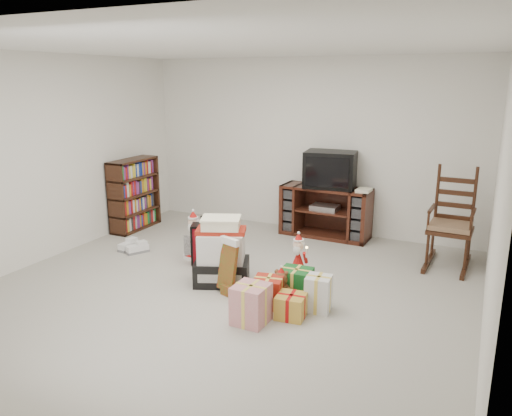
# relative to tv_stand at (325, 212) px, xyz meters

# --- Properties ---
(room) EXTENTS (5.01, 5.01, 2.51)m
(room) POSITION_rel_tv_stand_xyz_m (-0.37, -2.24, 0.89)
(room) COLOR #A4A096
(room) RESTS_ON ground
(tv_stand) EXTENTS (1.27, 0.50, 0.72)m
(tv_stand) POSITION_rel_tv_stand_xyz_m (0.00, 0.00, 0.00)
(tv_stand) COLOR #461C14
(tv_stand) RESTS_ON floor
(bookshelf) EXTENTS (0.29, 0.86, 1.06)m
(bookshelf) POSITION_rel_tv_stand_xyz_m (-2.70, -0.85, 0.15)
(bookshelf) COLOR #391B0F
(bookshelf) RESTS_ON floor
(rocking_chair) EXTENTS (0.53, 0.84, 1.24)m
(rocking_chair) POSITION_rel_tv_stand_xyz_m (1.70, -0.45, 0.06)
(rocking_chair) COLOR #391B0F
(rocking_chair) RESTS_ON floor
(gift_pile) EXTENTS (0.70, 0.61, 0.73)m
(gift_pile) POSITION_rel_tv_stand_xyz_m (-0.50, -2.12, -0.04)
(gift_pile) COLOR black
(gift_pile) RESTS_ON floor
(red_suitcase) EXTENTS (0.43, 0.34, 0.59)m
(red_suitcase) POSITION_rel_tv_stand_xyz_m (-0.93, -1.67, -0.11)
(red_suitcase) COLOR maroon
(red_suitcase) RESTS_ON floor
(stocking) EXTENTS (0.31, 0.21, 0.61)m
(stocking) POSITION_rel_tv_stand_xyz_m (-0.32, -2.33, -0.06)
(stocking) COLOR #0D7B1D
(stocking) RESTS_ON floor
(teddy_bear) EXTENTS (0.22, 0.19, 0.32)m
(teddy_bear) POSITION_rel_tv_stand_xyz_m (0.26, -2.26, -0.22)
(teddy_bear) COLOR brown
(teddy_bear) RESTS_ON floor
(santa_figurine) EXTENTS (0.27, 0.25, 0.55)m
(santa_figurine) POSITION_rel_tv_stand_xyz_m (0.22, -1.68, -0.15)
(santa_figurine) COLOR #B31613
(santa_figurine) RESTS_ON floor
(mrs_claus_figurine) EXTENTS (0.30, 0.28, 0.61)m
(mrs_claus_figurine) POSITION_rel_tv_stand_xyz_m (-1.22, -1.56, -0.13)
(mrs_claus_figurine) COLOR #B31613
(mrs_claus_figurine) RESTS_ON floor
(sneaker_pair) EXTENTS (0.38, 0.31, 0.10)m
(sneaker_pair) POSITION_rel_tv_stand_xyz_m (-2.07, -1.71, -0.31)
(sneaker_pair) COLOR white
(sneaker_pair) RESTS_ON floor
(gift_cluster) EXTENTS (0.83, 0.94, 0.28)m
(gift_cluster) POSITION_rel_tv_stand_xyz_m (0.37, -2.45, -0.22)
(gift_cluster) COLOR #A12112
(gift_cluster) RESTS_ON floor
(crt_television) EXTENTS (0.74, 0.58, 0.51)m
(crt_television) POSITION_rel_tv_stand_xyz_m (0.05, 0.01, 0.61)
(crt_television) COLOR black
(crt_television) RESTS_ON tv_stand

